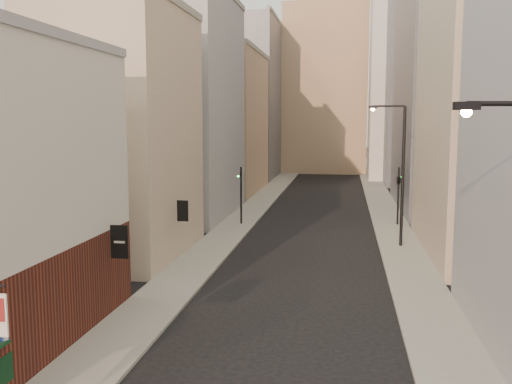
{
  "coord_description": "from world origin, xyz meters",
  "views": [
    {
      "loc": [
        2.46,
        -9.48,
        8.96
      ],
      "look_at": [
        -1.56,
        16.47,
        5.63
      ],
      "focal_mm": 40.0,
      "sensor_mm": 36.0,
      "label": 1
    }
  ],
  "objects_px": {
    "clock_tower": "(326,70)",
    "traffic_light_left": "(241,185)",
    "traffic_light_right": "(399,182)",
    "streetlamp_mid": "(399,167)",
    "white_tower": "(398,53)"
  },
  "relations": [
    {
      "from": "traffic_light_left",
      "to": "traffic_light_right",
      "type": "distance_m",
      "value": 13.28
    },
    {
      "from": "traffic_light_right",
      "to": "streetlamp_mid",
      "type": "bearing_deg",
      "value": 88.32
    },
    {
      "from": "streetlamp_mid",
      "to": "traffic_light_right",
      "type": "bearing_deg",
      "value": 98.01
    },
    {
      "from": "streetlamp_mid",
      "to": "traffic_light_right",
      "type": "distance_m",
      "value": 8.51
    },
    {
      "from": "clock_tower",
      "to": "traffic_light_right",
      "type": "bearing_deg",
      "value": -81.33
    },
    {
      "from": "white_tower",
      "to": "streetlamp_mid",
      "type": "height_order",
      "value": "white_tower"
    },
    {
      "from": "streetlamp_mid",
      "to": "traffic_light_left",
      "type": "bearing_deg",
      "value": 164.97
    },
    {
      "from": "traffic_light_left",
      "to": "traffic_light_right",
      "type": "bearing_deg",
      "value": -159.12
    },
    {
      "from": "white_tower",
      "to": "traffic_light_right",
      "type": "relative_size",
      "value": 8.3
    },
    {
      "from": "clock_tower",
      "to": "streetlamp_mid",
      "type": "bearing_deg",
      "value": -83.2
    },
    {
      "from": "clock_tower",
      "to": "traffic_light_left",
      "type": "distance_m",
      "value": 56.26
    },
    {
      "from": "clock_tower",
      "to": "streetlamp_mid",
      "type": "relative_size",
      "value": 4.5
    },
    {
      "from": "streetlamp_mid",
      "to": "traffic_light_right",
      "type": "relative_size",
      "value": 1.99
    },
    {
      "from": "white_tower",
      "to": "streetlamp_mid",
      "type": "relative_size",
      "value": 4.16
    },
    {
      "from": "clock_tower",
      "to": "streetlamp_mid",
      "type": "height_order",
      "value": "clock_tower"
    }
  ]
}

